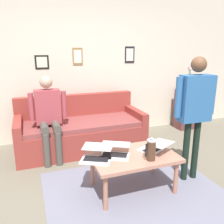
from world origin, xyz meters
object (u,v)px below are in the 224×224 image
(coffee_table, at_px, (133,158))
(flower_vase, at_px, (189,82))
(laptop_right, at_px, (96,155))
(side_shelf, at_px, (186,109))
(couch, at_px, (81,131))
(french_press, at_px, (151,150))
(person_standing, at_px, (195,104))
(laptop_left, at_px, (115,152))
(person_seated, at_px, (49,113))
(laptop_center, at_px, (154,147))

(coffee_table, bearing_deg, flower_vase, -140.21)
(laptop_right, relative_size, side_shelf, 0.54)
(couch, height_order, french_press, couch)
(flower_vase, bearing_deg, side_shelf, -52.07)
(coffee_table, relative_size, side_shelf, 1.20)
(couch, relative_size, person_standing, 1.32)
(laptop_left, height_order, person_seated, person_seated)
(french_press, height_order, flower_vase, flower_vase)
(couch, relative_size, french_press, 7.78)
(couch, relative_size, laptop_center, 4.64)
(french_press, height_order, side_shelf, side_shelf)
(flower_vase, relative_size, person_seated, 0.36)
(coffee_table, bearing_deg, laptop_right, -4.77)
(couch, bearing_deg, person_standing, 127.14)
(couch, relative_size, laptop_left, 4.71)
(side_shelf, distance_m, flower_vase, 0.59)
(person_standing, bearing_deg, person_seated, -37.16)
(couch, bearing_deg, flower_vase, -173.56)
(coffee_table, xyz_separation_m, side_shelf, (-2.04, -1.70, 0.01))
(french_press, relative_size, person_standing, 0.17)
(laptop_center, xyz_separation_m, side_shelf, (-1.76, -1.70, -0.09))
(coffee_table, xyz_separation_m, person_seated, (0.84, -1.21, 0.32))
(couch, distance_m, person_seated, 0.71)
(laptop_left, relative_size, french_press, 1.65)
(coffee_table, bearing_deg, person_seated, -55.29)
(laptop_left, xyz_separation_m, side_shelf, (-2.25, -1.64, -0.08))
(laptop_left, bearing_deg, person_standing, 174.84)
(coffee_table, distance_m, laptop_left, 0.24)
(laptop_left, bearing_deg, french_press, 143.38)
(person_standing, bearing_deg, flower_vase, -125.67)
(laptop_left, xyz_separation_m, french_press, (-0.33, 0.25, 0.08))
(laptop_right, distance_m, flower_vase, 3.03)
(french_press, bearing_deg, laptop_left, -36.62)
(laptop_center, height_order, french_press, french_press)
(side_shelf, height_order, flower_vase, flower_vase)
(flower_vase, relative_size, person_standing, 0.30)
(laptop_right, height_order, person_seated, person_seated)
(coffee_table, bearing_deg, laptop_left, -15.95)
(person_seated, bearing_deg, person_standing, 142.84)
(coffee_table, height_order, flower_vase, flower_vase)
(laptop_left, height_order, person_standing, person_standing)
(coffee_table, distance_m, person_standing, 1.00)
(person_standing, bearing_deg, laptop_center, -3.50)
(coffee_table, relative_size, person_standing, 0.64)
(french_press, bearing_deg, laptop_right, -21.77)
(laptop_left, bearing_deg, person_seated, -61.30)
(laptop_right, bearing_deg, laptop_left, -174.37)
(laptop_center, height_order, person_standing, person_standing)
(couch, xyz_separation_m, laptop_right, (0.13, 1.40, 0.20))
(laptop_center, bearing_deg, flower_vase, -136.02)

